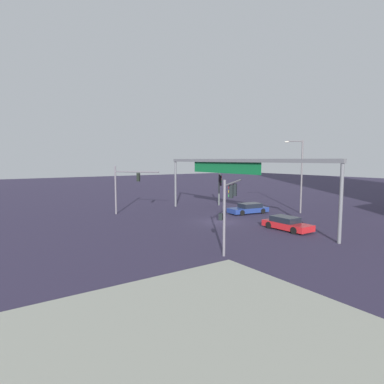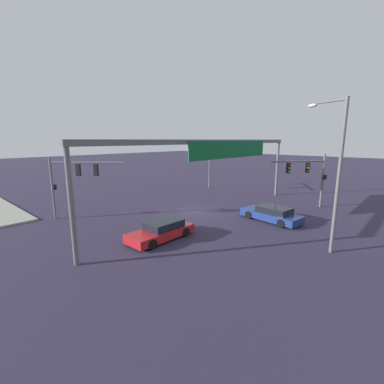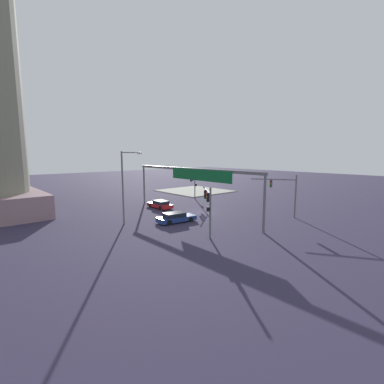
# 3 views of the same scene
# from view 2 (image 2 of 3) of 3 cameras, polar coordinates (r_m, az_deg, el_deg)

# --- Properties ---
(ground_plane) EXTENTS (191.63, 191.63, 0.00)m
(ground_plane) POSITION_cam_2_polar(r_m,az_deg,el_deg) (23.84, 0.94, -4.39)
(ground_plane) COLOR #302943
(traffic_signal_near_corner) EXTENTS (5.01, 3.25, 5.66)m
(traffic_signal_near_corner) POSITION_cam_2_polar(r_m,az_deg,el_deg) (34.24, 3.59, 6.80)
(traffic_signal_near_corner) COLOR slate
(traffic_signal_near_corner) RESTS_ON ground
(traffic_signal_opposite_side) EXTENTS (3.91, 5.27, 5.09)m
(traffic_signal_opposite_side) POSITION_cam_2_polar(r_m,az_deg,el_deg) (23.01, -24.52, 3.20)
(traffic_signal_opposite_side) COLOR slate
(traffic_signal_opposite_side) RESTS_ON ground
(traffic_signal_cross_street) EXTENTS (4.49, 3.70, 5.15)m
(traffic_signal_cross_street) POSITION_cam_2_polar(r_m,az_deg,el_deg) (27.05, 24.19, 3.98)
(traffic_signal_cross_street) COLOR #5A625E
(traffic_signal_cross_street) RESTS_ON ground
(streetlamp_curved_arm) EXTENTS (1.06, 2.39, 8.67)m
(streetlamp_curved_arm) POSITION_cam_2_polar(r_m,az_deg,el_deg) (16.62, 28.77, 4.92)
(streetlamp_curved_arm) COLOR slate
(streetlamp_curved_arm) RESTS_ON ground
(overhead_sign_gantry) EXTENTS (24.21, 0.43, 6.46)m
(overhead_sign_gantry) POSITION_cam_2_polar(r_m,az_deg,el_deg) (22.04, 6.09, 8.85)
(overhead_sign_gantry) COLOR slate
(overhead_sign_gantry) RESTS_ON ground
(sedan_car_approaching) EXTENTS (4.60, 1.94, 1.21)m
(sedan_car_approaching) POSITION_cam_2_polar(r_m,az_deg,el_deg) (17.52, -6.62, -8.34)
(sedan_car_approaching) COLOR red
(sedan_car_approaching) RESTS_ON ground
(sedan_car_waiting_far) EXTENTS (2.52, 5.04, 1.21)m
(sedan_car_waiting_far) POSITION_cam_2_polar(r_m,az_deg,el_deg) (22.10, 16.96, -4.60)
(sedan_car_waiting_far) COLOR navy
(sedan_car_waiting_far) RESTS_ON ground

